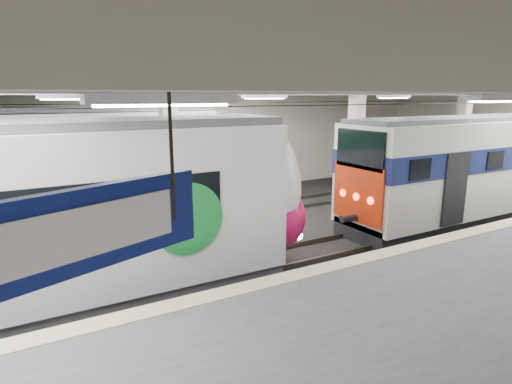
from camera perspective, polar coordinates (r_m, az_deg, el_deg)
station_hall at (r=11.59m, az=10.66°, el=3.89°), size 36.00×24.00×5.75m
modern_emu at (r=10.89m, az=-23.05°, el=-3.17°), size 13.80×2.85×4.45m
older_rer at (r=19.41m, az=27.10°, el=3.10°), size 12.60×2.78×4.20m
wayfinding_sign at (r=2.67m, az=-25.70°, el=-5.53°), size 1.96×0.81×1.26m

